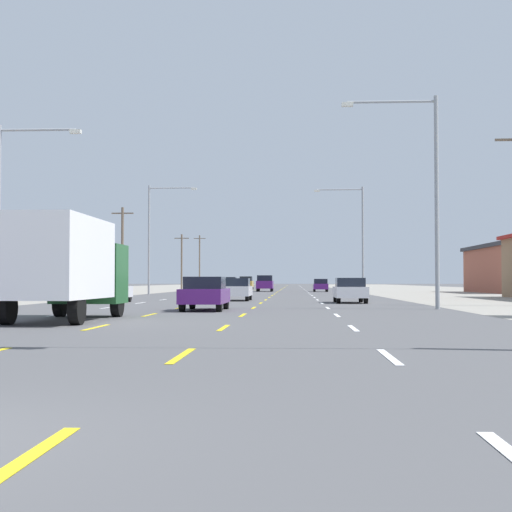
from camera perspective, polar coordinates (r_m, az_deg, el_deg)
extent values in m
plane|color=#4C4C4F|center=(71.62, 0.00, -2.97)|extent=(572.00, 572.00, 0.00)
cube|color=gray|center=(76.96, -18.75, -2.79)|extent=(28.00, 440.00, 0.01)
cube|color=white|center=(28.95, -15.04, -4.39)|extent=(0.14, 2.60, 0.01)
cube|color=white|center=(36.15, -11.36, -3.92)|extent=(0.14, 2.60, 0.01)
cube|color=white|center=(43.46, -8.91, -3.60)|extent=(0.14, 2.60, 0.01)
cube|color=white|center=(50.82, -7.18, -3.36)|extent=(0.14, 2.60, 0.01)
cube|color=white|center=(58.22, -5.88, -3.19)|extent=(0.14, 2.60, 0.01)
cube|color=white|center=(65.64, -4.87, -3.05)|extent=(0.14, 2.60, 0.01)
cube|color=white|center=(73.07, -4.07, -2.94)|extent=(0.14, 2.60, 0.01)
cube|color=white|center=(80.52, -3.42, -2.85)|extent=(0.14, 2.60, 0.01)
cube|color=white|center=(87.98, -2.88, -2.77)|extent=(0.14, 2.60, 0.01)
cube|color=white|center=(95.44, -2.43, -2.71)|extent=(0.14, 2.60, 0.01)
cube|color=white|center=(102.91, -2.04, -2.65)|extent=(0.14, 2.60, 0.01)
cube|color=white|center=(110.38, -1.70, -2.61)|extent=(0.14, 2.60, 0.01)
cube|color=white|center=(117.86, -1.40, -2.57)|extent=(0.14, 2.60, 0.01)
cube|color=white|center=(125.34, -1.14, -2.53)|extent=(0.14, 2.60, 0.01)
cube|color=white|center=(132.82, -0.91, -2.50)|extent=(0.14, 2.60, 0.01)
cube|color=white|center=(140.30, -0.71, -2.47)|extent=(0.14, 2.60, 0.01)
cube|color=white|center=(147.79, -0.52, -2.44)|extent=(0.14, 2.60, 0.01)
cube|color=white|center=(155.28, -0.36, -2.42)|extent=(0.14, 2.60, 0.01)
cube|color=white|center=(162.76, -0.20, -2.40)|extent=(0.14, 2.60, 0.01)
cube|color=white|center=(170.25, -0.07, -2.38)|extent=(0.14, 2.60, 0.01)
cube|color=white|center=(177.74, 0.06, -2.36)|extent=(0.14, 2.60, 0.01)
cube|color=white|center=(185.23, 0.18, -2.34)|extent=(0.14, 2.60, 0.01)
cube|color=white|center=(192.73, 0.28, -2.33)|extent=(0.14, 2.60, 0.01)
cube|color=white|center=(200.22, 0.38, -2.31)|extent=(0.14, 2.60, 0.01)
cube|color=white|center=(207.71, 0.48, -2.30)|extent=(0.14, 2.60, 0.01)
cube|color=white|center=(215.20, 0.56, -2.29)|extent=(0.14, 2.60, 0.01)
cube|color=white|center=(222.70, 0.64, -2.28)|extent=(0.14, 2.60, 0.01)
cube|color=yellow|center=(20.77, -12.22, -5.40)|extent=(0.14, 2.60, 0.01)
cube|color=yellow|center=(28.07, -8.20, -4.51)|extent=(0.14, 2.60, 0.01)
cube|color=yellow|center=(35.45, -5.86, -3.99)|extent=(0.14, 2.60, 0.01)
cube|color=yellow|center=(42.88, -4.32, -3.64)|extent=(0.14, 2.60, 0.01)
cube|color=yellow|center=(50.32, -3.24, -3.39)|extent=(0.14, 2.60, 0.01)
cube|color=yellow|center=(57.78, -2.44, -3.20)|extent=(0.14, 2.60, 0.01)
cube|color=yellow|center=(65.25, -1.82, -3.06)|extent=(0.14, 2.60, 0.01)
cube|color=yellow|center=(72.73, -1.33, -2.95)|extent=(0.14, 2.60, 0.01)
cube|color=yellow|center=(80.21, -0.93, -2.85)|extent=(0.14, 2.60, 0.01)
cube|color=yellow|center=(87.69, -0.60, -2.78)|extent=(0.14, 2.60, 0.01)
cube|color=yellow|center=(95.18, -0.32, -2.71)|extent=(0.14, 2.60, 0.01)
cube|color=yellow|center=(102.67, -0.09, -2.66)|extent=(0.14, 2.60, 0.01)
cube|color=yellow|center=(110.16, 0.12, -2.61)|extent=(0.14, 2.60, 0.01)
cube|color=yellow|center=(117.65, 0.30, -2.57)|extent=(0.14, 2.60, 0.01)
cube|color=yellow|center=(125.14, 0.46, -2.53)|extent=(0.14, 2.60, 0.01)
cube|color=yellow|center=(132.63, 0.60, -2.50)|extent=(0.14, 2.60, 0.01)
cube|color=yellow|center=(140.13, 0.72, -2.47)|extent=(0.14, 2.60, 0.01)
cube|color=yellow|center=(147.62, 0.83, -2.44)|extent=(0.14, 2.60, 0.01)
cube|color=yellow|center=(155.12, 0.94, -2.42)|extent=(0.14, 2.60, 0.01)
cube|color=yellow|center=(162.61, 1.03, -2.40)|extent=(0.14, 2.60, 0.01)
cube|color=yellow|center=(170.11, 1.11, -2.38)|extent=(0.14, 2.60, 0.01)
cube|color=yellow|center=(177.60, 1.19, -2.36)|extent=(0.14, 2.60, 0.01)
cube|color=yellow|center=(185.10, 1.26, -2.34)|extent=(0.14, 2.60, 0.01)
cube|color=yellow|center=(192.60, 1.32, -2.33)|extent=(0.14, 2.60, 0.01)
cube|color=yellow|center=(200.09, 1.39, -2.31)|extent=(0.14, 2.60, 0.01)
cube|color=yellow|center=(207.59, 1.44, -2.30)|extent=(0.14, 2.60, 0.01)
cube|color=yellow|center=(215.09, 1.49, -2.29)|extent=(0.14, 2.60, 0.01)
cube|color=yellow|center=(222.58, 1.54, -2.28)|extent=(0.14, 2.60, 0.01)
cube|color=yellow|center=(5.51, -18.04, -15.12)|extent=(0.14, 2.60, 0.01)
cube|color=yellow|center=(12.72, -5.76, -7.65)|extent=(0.14, 2.60, 0.01)
cube|color=yellow|center=(20.15, -2.52, -5.55)|extent=(0.14, 2.60, 0.01)
cube|color=yellow|center=(27.61, -1.04, -4.58)|extent=(0.14, 2.60, 0.01)
cube|color=yellow|center=(35.09, -0.19, -4.02)|extent=(0.14, 2.60, 0.01)
cube|color=yellow|center=(42.58, 0.36, -3.65)|extent=(0.14, 2.60, 0.01)
cube|color=yellow|center=(50.07, 0.75, -3.40)|extent=(0.14, 2.60, 0.01)
cube|color=yellow|center=(57.56, 1.03, -3.21)|extent=(0.14, 2.60, 0.01)
cube|color=yellow|center=(65.06, 1.25, -3.06)|extent=(0.14, 2.60, 0.01)
cube|color=yellow|center=(72.55, 1.43, -2.95)|extent=(0.14, 2.60, 0.01)
cube|color=yellow|center=(80.05, 1.57, -2.86)|extent=(0.14, 2.60, 0.01)
cube|color=yellow|center=(87.55, 1.69, -2.78)|extent=(0.14, 2.60, 0.01)
cube|color=yellow|center=(95.04, 1.78, -2.71)|extent=(0.14, 2.60, 0.01)
cube|color=yellow|center=(102.54, 1.87, -2.66)|extent=(0.14, 2.60, 0.01)
cube|color=yellow|center=(110.04, 1.94, -2.61)|extent=(0.14, 2.60, 0.01)
cube|color=yellow|center=(117.54, 2.00, -2.57)|extent=(0.14, 2.60, 0.01)
cube|color=yellow|center=(125.04, 2.06, -2.53)|extent=(0.14, 2.60, 0.01)
cube|color=yellow|center=(132.54, 2.11, -2.50)|extent=(0.14, 2.60, 0.01)
cube|color=yellow|center=(140.03, 2.15, -2.47)|extent=(0.14, 2.60, 0.01)
cube|color=yellow|center=(147.53, 2.19, -2.44)|extent=(0.14, 2.60, 0.01)
cube|color=yellow|center=(155.03, 2.23, -2.42)|extent=(0.14, 2.60, 0.01)
cube|color=yellow|center=(162.53, 2.26, -2.40)|extent=(0.14, 2.60, 0.01)
cube|color=yellow|center=(170.03, 2.29, -2.38)|extent=(0.14, 2.60, 0.01)
cube|color=yellow|center=(177.53, 2.32, -2.36)|extent=(0.14, 2.60, 0.01)
cube|color=yellow|center=(185.03, 2.34, -2.34)|extent=(0.14, 2.60, 0.01)
cube|color=yellow|center=(192.53, 2.37, -2.33)|extent=(0.14, 2.60, 0.01)
cube|color=yellow|center=(200.03, 2.39, -2.31)|extent=(0.14, 2.60, 0.01)
cube|color=yellow|center=(207.53, 2.41, -2.30)|extent=(0.14, 2.60, 0.01)
cube|color=yellow|center=(215.03, 2.43, -2.29)|extent=(0.14, 2.60, 0.01)
cube|color=yellow|center=(222.53, 2.44, -2.27)|extent=(0.14, 2.60, 0.01)
cube|color=white|center=(12.68, 10.22, -7.65)|extent=(0.14, 2.60, 0.01)
cube|color=white|center=(20.12, 7.50, -5.54)|extent=(0.14, 2.60, 0.01)
cube|color=white|center=(27.59, 6.26, -4.57)|extent=(0.14, 2.60, 0.01)
cube|color=white|center=(35.07, 5.55, -4.01)|extent=(0.14, 2.60, 0.01)
cube|color=white|center=(42.56, 5.09, -3.65)|extent=(0.14, 2.60, 0.01)
cube|color=white|center=(50.06, 4.76, -3.39)|extent=(0.14, 2.60, 0.01)
cube|color=white|center=(57.55, 4.52, -3.20)|extent=(0.14, 2.60, 0.01)
cube|color=white|center=(65.05, 4.34, -3.06)|extent=(0.14, 2.60, 0.01)
cube|color=white|center=(72.54, 4.20, -2.94)|extent=(0.14, 2.60, 0.01)
cube|color=white|center=(80.04, 4.08, -2.85)|extent=(0.14, 2.60, 0.01)
cube|color=white|center=(87.54, 3.98, -2.77)|extent=(0.14, 2.60, 0.01)
cube|color=white|center=(95.04, 3.90, -2.71)|extent=(0.14, 2.60, 0.01)
cube|color=white|center=(102.54, 3.83, -2.65)|extent=(0.14, 2.60, 0.01)
cube|color=white|center=(110.03, 3.77, -2.61)|extent=(0.14, 2.60, 0.01)
cube|color=white|center=(117.53, 3.71, -2.56)|extent=(0.14, 2.60, 0.01)
cube|color=white|center=(125.03, 3.67, -2.53)|extent=(0.14, 2.60, 0.01)
cube|color=white|center=(132.53, 3.62, -2.49)|extent=(0.14, 2.60, 0.01)
cube|color=white|center=(140.03, 3.59, -2.46)|extent=(0.14, 2.60, 0.01)
cube|color=white|center=(147.53, 3.55, -2.44)|extent=(0.14, 2.60, 0.01)
cube|color=white|center=(155.03, 3.52, -2.41)|extent=(0.14, 2.60, 0.01)
cube|color=white|center=(162.53, 3.50, -2.39)|extent=(0.14, 2.60, 0.01)
cube|color=white|center=(170.03, 3.47, -2.37)|extent=(0.14, 2.60, 0.01)
cube|color=white|center=(177.53, 3.45, -2.36)|extent=(0.14, 2.60, 0.01)
cube|color=white|center=(185.03, 3.43, -2.34)|extent=(0.14, 2.60, 0.01)
cube|color=white|center=(192.53, 3.41, -2.32)|extent=(0.14, 2.60, 0.01)
cube|color=white|center=(200.03, 3.39, -2.31)|extent=(0.14, 2.60, 0.01)
cube|color=white|center=(207.53, 3.38, -2.30)|extent=(0.14, 2.60, 0.01)
cube|color=white|center=(215.03, 3.36, -2.28)|extent=(0.14, 2.60, 0.01)
cube|color=white|center=(222.52, 3.35, -2.27)|extent=(0.14, 2.60, 0.01)
cube|color=#235B2D|center=(27.09, -12.73, -1.36)|extent=(2.40, 1.90, 2.10)
cube|color=silver|center=(23.56, -15.15, -0.16)|extent=(2.40, 5.10, 2.50)
cylinder|color=black|center=(27.35, -14.85, -3.54)|extent=(0.30, 0.96, 0.96)
cylinder|color=black|center=(26.79, -10.65, -3.61)|extent=(0.30, 0.96, 0.96)
cylinder|color=black|center=(22.73, -18.64, -3.84)|extent=(0.30, 0.96, 0.96)
cylinder|color=black|center=(22.06, -13.64, -3.95)|extent=(0.30, 0.96, 0.96)
cube|color=#4C196B|center=(32.25, -3.94, -3.09)|extent=(1.80, 4.50, 0.62)
cube|color=black|center=(32.15, -3.96, -2.07)|extent=(1.62, 2.10, 0.52)
cylinder|color=black|center=(33.90, -4.92, -3.55)|extent=(0.22, 0.64, 0.64)
cylinder|color=black|center=(33.72, -2.32, -3.57)|extent=(0.22, 0.64, 0.64)
cylinder|color=black|center=(30.83, -5.71, -3.71)|extent=(0.22, 0.64, 0.64)
cylinder|color=black|center=(30.64, -2.86, -3.73)|extent=(0.22, 0.64, 0.64)
cube|color=silver|center=(44.77, -11.07, -2.74)|extent=(1.72, 3.90, 0.66)
cube|color=black|center=(44.53, -11.14, -1.94)|extent=(1.58, 1.90, 0.58)
cylinder|color=black|center=(46.32, -11.54, -3.11)|extent=(0.20, 0.60, 0.60)
cylinder|color=black|center=(45.97, -9.75, -3.13)|extent=(0.20, 0.60, 0.60)
cylinder|color=black|center=(43.61, -12.46, -3.18)|extent=(0.20, 0.60, 0.60)
cylinder|color=black|center=(43.24, -10.57, -3.20)|extent=(0.20, 0.60, 0.60)
cube|color=silver|center=(43.68, 7.25, -2.78)|extent=(1.80, 4.50, 0.62)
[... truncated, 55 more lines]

